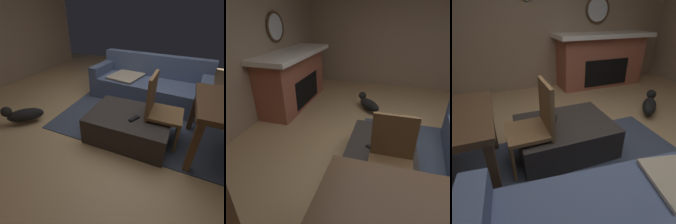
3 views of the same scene
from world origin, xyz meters
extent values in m
plane|color=tan|center=(0.00, 0.00, 0.00)|extent=(7.89, 7.89, 0.00)
cube|color=#3D475B|center=(0.17, 0.21, 0.01)|extent=(2.60, 2.00, 0.01)
cube|color=#4C5B7F|center=(0.12, 0.84, 0.21)|extent=(2.25, 1.10, 0.42)
cube|color=#4C5B7F|center=(0.15, 1.19, 0.63)|extent=(2.19, 0.41, 0.42)
cube|color=#4C5B7F|center=(1.11, 0.75, 0.52)|extent=(0.26, 0.91, 0.20)
cube|color=#4C5B7F|center=(-0.88, 0.94, 0.52)|extent=(0.26, 0.91, 0.20)
cube|color=tan|center=(-0.32, 0.88, 0.45)|extent=(0.71, 0.86, 0.03)
cube|color=#2D2826|center=(0.17, -0.42, 0.19)|extent=(1.09, 0.80, 0.38)
cube|color=black|center=(0.26, -0.52, 0.39)|extent=(0.12, 0.17, 0.02)
cube|color=#513823|center=(0.97, 0.11, 0.34)|extent=(0.07, 0.07, 0.68)
cube|color=#513823|center=(0.97, -0.73, 0.34)|extent=(0.07, 0.07, 0.68)
cube|color=brown|center=(0.61, -0.31, 0.43)|extent=(0.44, 0.44, 0.04)
cube|color=brown|center=(0.41, -0.31, 0.69)|extent=(0.04, 0.44, 0.48)
cylinder|color=brown|center=(0.81, -0.11, 0.21)|extent=(0.04, 0.04, 0.41)
cylinder|color=brown|center=(0.81, -0.51, 0.21)|extent=(0.04, 0.04, 0.41)
cylinder|color=brown|center=(0.41, -0.11, 0.21)|extent=(0.04, 0.04, 0.41)
cylinder|color=brown|center=(0.41, -0.51, 0.21)|extent=(0.04, 0.04, 0.41)
ellipsoid|color=black|center=(-1.44, -0.77, 0.15)|extent=(0.52, 0.53, 0.21)
sphere|color=black|center=(-1.62, -0.94, 0.27)|extent=(0.15, 0.15, 0.15)
camera|label=1|loc=(0.69, -2.20, 1.56)|focal=25.95mm
camera|label=2|loc=(2.13, -0.40, 1.80)|focal=31.29mm
camera|label=3|loc=(0.84, 1.34, 1.51)|focal=30.51mm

